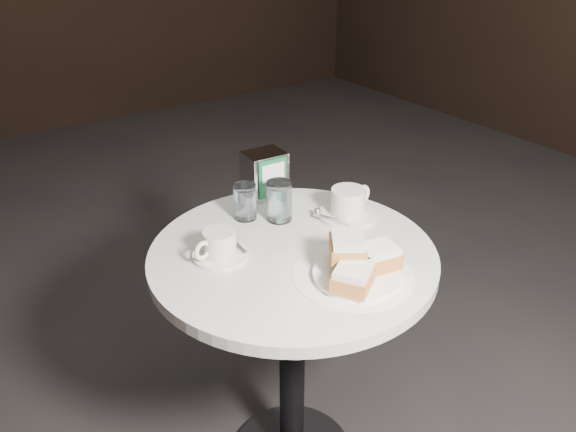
# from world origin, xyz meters

# --- Properties ---
(cafe_table) EXTENTS (0.70, 0.70, 0.74)m
(cafe_table) POSITION_xyz_m (0.00, 0.00, 0.55)
(cafe_table) COLOR black
(cafe_table) RESTS_ON ground
(sugar_spill) EXTENTS (0.31, 0.31, 0.00)m
(sugar_spill) POSITION_xyz_m (0.05, -0.16, 0.75)
(sugar_spill) COLOR white
(sugar_spill) RESTS_ON cafe_table
(beignet_plate) EXTENTS (0.24, 0.24, 0.10)m
(beignet_plate) POSITION_xyz_m (0.05, -0.18, 0.78)
(beignet_plate) COLOR white
(beignet_plate) RESTS_ON cafe_table
(coffee_cup_left) EXTENTS (0.16, 0.16, 0.07)m
(coffee_cup_left) POSITION_xyz_m (-0.16, 0.07, 0.78)
(coffee_cup_left) COLOR silver
(coffee_cup_left) RESTS_ON cafe_table
(coffee_cup_right) EXTENTS (0.18, 0.18, 0.08)m
(coffee_cup_right) POSITION_xyz_m (0.22, 0.06, 0.78)
(coffee_cup_right) COLOR silver
(coffee_cup_right) RESTS_ON cafe_table
(water_glass_left) EXTENTS (0.07, 0.07, 0.10)m
(water_glass_left) POSITION_xyz_m (-0.01, 0.21, 0.79)
(water_glass_left) COLOR silver
(water_glass_left) RESTS_ON cafe_table
(water_glass_right) EXTENTS (0.08, 0.08, 0.11)m
(water_glass_right) POSITION_xyz_m (0.06, 0.15, 0.80)
(water_glass_right) COLOR white
(water_glass_right) RESTS_ON cafe_table
(napkin_dispenser) EXTENTS (0.12, 0.10, 0.13)m
(napkin_dispenser) POSITION_xyz_m (0.11, 0.30, 0.81)
(napkin_dispenser) COLOR silver
(napkin_dispenser) RESTS_ON cafe_table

